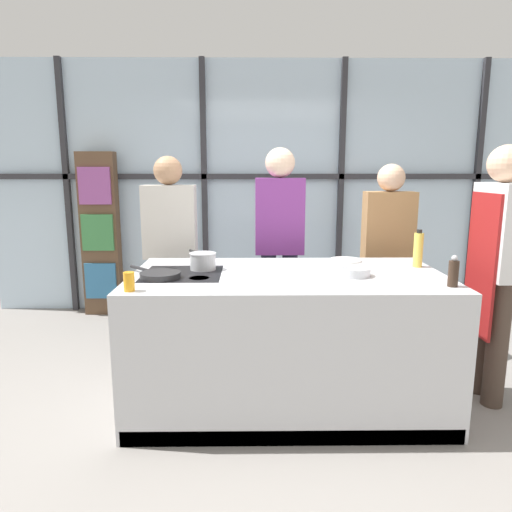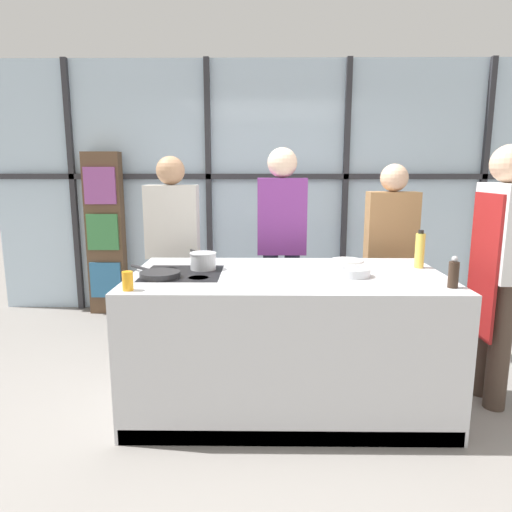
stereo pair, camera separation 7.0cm
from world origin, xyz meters
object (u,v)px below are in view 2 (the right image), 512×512
(saucepan, at_px, (203,260))
(mixing_bowl, at_px, (353,272))
(white_plate, at_px, (347,261))
(frying_pan, at_px, (159,274))
(juice_glass_near, at_px, (128,281))
(oil_bottle, at_px, (420,250))
(chef, at_px, (499,260))
(spectator_center_right, at_px, (390,248))
(pepper_grinder, at_px, (454,274))
(spectator_far_left, at_px, (173,244))
(spectator_center_left, at_px, (282,237))

(saucepan, xyz_separation_m, mixing_bowl, (1.01, -0.20, -0.03))
(white_plate, distance_m, mixing_bowl, 0.49)
(white_plate, relative_size, mixing_bowl, 1.09)
(frying_pan, height_order, juice_glass_near, juice_glass_near)
(saucepan, xyz_separation_m, juice_glass_near, (-0.36, -0.57, -0.01))
(frying_pan, relative_size, saucepan, 1.20)
(frying_pan, relative_size, oil_bottle, 1.42)
(chef, xyz_separation_m, oil_bottle, (-0.48, 0.17, 0.04))
(saucepan, xyz_separation_m, white_plate, (1.06, 0.29, -0.06))
(spectator_center_right, bearing_deg, white_plate, 46.46)
(white_plate, bearing_deg, pepper_grinder, -58.23)
(spectator_center_right, relative_size, mixing_bowl, 7.41)
(oil_bottle, bearing_deg, chef, -19.19)
(spectator_center_right, distance_m, frying_pan, 2.05)
(spectator_far_left, distance_m, oil_bottle, 2.02)
(spectator_far_left, relative_size, mixing_bowl, 7.70)
(mixing_bowl, distance_m, juice_glass_near, 1.42)
(saucepan, bearing_deg, chef, -2.83)
(mixing_bowl, bearing_deg, frying_pan, -177.89)
(pepper_grinder, relative_size, juice_glass_near, 1.71)
(spectator_far_left, bearing_deg, white_plate, 160.89)
(spectator_center_right, xyz_separation_m, pepper_grinder, (0.01, -1.27, 0.06))
(pepper_grinder, bearing_deg, oil_bottle, 91.03)
(spectator_center_right, xyz_separation_m, frying_pan, (-1.78, -1.02, 0.00))
(spectator_center_left, relative_size, oil_bottle, 6.65)
(saucepan, bearing_deg, juice_glass_near, -122.41)
(frying_pan, relative_size, mixing_bowl, 1.71)
(saucepan, height_order, pepper_grinder, pepper_grinder)
(spectator_far_left, height_order, pepper_grinder, spectator_far_left)
(spectator_center_right, relative_size, white_plate, 6.80)
(spectator_center_left, height_order, oil_bottle, spectator_center_left)
(chef, bearing_deg, spectator_far_left, 69.69)
(spectator_far_left, bearing_deg, chef, 159.69)
(saucepan, bearing_deg, spectator_far_left, 114.81)
(frying_pan, bearing_deg, chef, 3.73)
(spectator_far_left, distance_m, mixing_bowl, 1.68)
(spectator_far_left, relative_size, white_plate, 7.07)
(white_plate, bearing_deg, oil_bottle, -24.88)
(spectator_center_left, height_order, juice_glass_near, spectator_center_left)
(saucepan, relative_size, white_plate, 1.30)
(spectator_center_right, distance_m, saucepan, 1.71)
(chef, height_order, white_plate, chef)
(spectator_far_left, relative_size, oil_bottle, 6.40)
(spectator_center_right, relative_size, juice_glass_near, 14.95)
(spectator_center_right, relative_size, frying_pan, 4.34)
(spectator_center_right, bearing_deg, frying_pan, 29.90)
(chef, height_order, frying_pan, chef)
(chef, relative_size, frying_pan, 4.63)
(spectator_far_left, relative_size, spectator_center_left, 0.96)
(saucepan, relative_size, pepper_grinder, 1.67)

